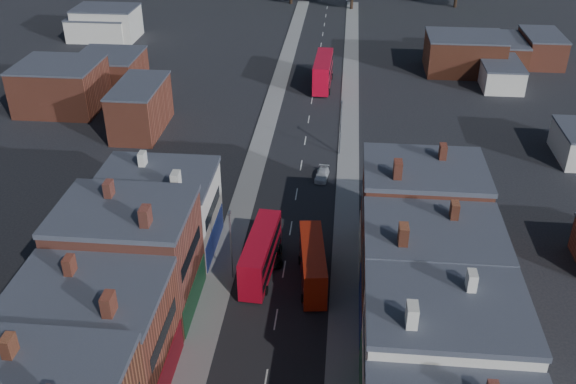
% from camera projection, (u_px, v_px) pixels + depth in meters
% --- Properties ---
extents(pavement_west, '(3.00, 200.00, 0.12)m').
position_uv_depth(pavement_west, '(249.00, 184.00, 84.31)').
color(pavement_west, gray).
rests_on(pavement_west, ground).
extents(pavement_east, '(3.00, 200.00, 0.12)m').
position_uv_depth(pavement_east, '(347.00, 188.00, 83.26)').
color(pavement_east, gray).
rests_on(pavement_east, ground).
extents(lamp_post_2, '(0.25, 0.70, 8.12)m').
position_uv_depth(lamp_post_2, '(231.00, 241.00, 64.64)').
color(lamp_post_2, slate).
rests_on(lamp_post_2, ground).
extents(lamp_post_3, '(0.25, 0.70, 8.12)m').
position_uv_depth(lamp_post_3, '(341.00, 124.00, 89.66)').
color(lamp_post_3, slate).
rests_on(lamp_post_3, ground).
extents(bus_0, '(3.29, 10.85, 4.62)m').
position_uv_depth(bus_0, '(261.00, 254.00, 66.51)').
color(bus_0, red).
rests_on(bus_0, ground).
extents(bus_1, '(3.47, 10.24, 4.33)m').
position_uv_depth(bus_1, '(313.00, 264.00, 65.26)').
color(bus_1, '#AE1E09').
rests_on(bus_1, ground).
extents(bus_2, '(3.36, 12.34, 5.30)m').
position_uv_depth(bus_2, '(323.00, 71.00, 114.22)').
color(bus_2, '#B4071D').
rests_on(bus_2, ground).
extents(car_2, '(2.42, 4.41, 1.17)m').
position_uv_depth(car_2, '(273.00, 255.00, 69.50)').
color(car_2, black).
rests_on(car_2, ground).
extents(car_3, '(2.02, 4.15, 1.16)m').
position_uv_depth(car_3, '(322.00, 175.00, 85.45)').
color(car_3, silver).
rests_on(car_3, ground).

